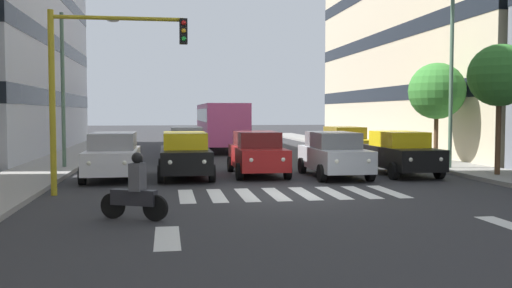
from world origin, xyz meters
name	(u,v)px	position (x,y,z in m)	size (l,w,h in m)	color
ground_plane	(290,194)	(0.00, 0.00, 0.00)	(180.00, 180.00, 0.00)	#2D2D30
building_left_block_0	(457,12)	(-15.35, -18.43, 9.09)	(10.47, 26.18, 18.18)	beige
crosswalk_markings	(290,194)	(0.00, 0.00, 0.00)	(6.75, 2.80, 0.01)	silver
lane_arrow_0	(511,226)	(-3.73, 5.50, 0.00)	(0.50, 2.20, 0.01)	silver
lane_arrow_1	(167,238)	(3.73, 5.50, 0.00)	(0.50, 2.20, 0.01)	silver
car_0	(400,153)	(-5.43, -4.39, 0.89)	(2.02, 4.44, 1.72)	black
car_1	(334,154)	(-2.62, -4.11, 0.89)	(2.02, 4.44, 1.72)	#B2B7BC
car_2	(257,153)	(0.19, -5.14, 0.89)	(2.02, 4.44, 1.72)	maroon
car_3	(185,155)	(3.03, -4.68, 0.89)	(2.02, 4.44, 1.72)	black
car_4	(113,155)	(5.68, -4.69, 0.89)	(2.02, 4.44, 1.72)	silver
car_row2_0	(186,143)	(2.70, -12.59, 0.89)	(2.02, 4.44, 1.72)	silver
car_row2_1	(345,143)	(-5.50, -11.52, 0.89)	(2.02, 4.44, 1.72)	gold
bus_behind_traffic	(221,122)	(0.19, -20.04, 1.86)	(2.78, 10.50, 3.00)	#DB5193
motorcycle_with_rider	(135,192)	(4.45, 3.49, 0.65)	(1.57, 0.83, 1.57)	black
traffic_light_gantry	(92,72)	(5.91, -0.79, 3.68)	(4.09, 0.36, 5.50)	#AD991E
street_lamp_left	(439,53)	(-7.50, -5.35, 4.93)	(3.47, 0.28, 7.80)	#4C6B56
street_lamp_right	(72,73)	(7.65, -8.39, 4.16)	(2.48, 0.28, 6.55)	#4C6B56
street_tree_0	(500,76)	(-8.57, -2.70, 3.84)	(2.32, 2.32, 4.87)	#513823
street_tree_1	(437,91)	(-8.72, -7.91, 3.46)	(2.62, 2.62, 4.63)	#513823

